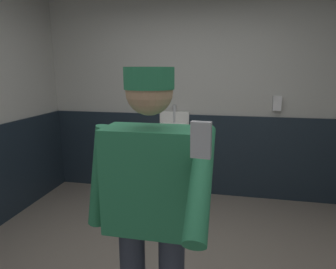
% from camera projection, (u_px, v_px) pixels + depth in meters
% --- Properties ---
extents(wall_back, '(4.63, 0.12, 2.63)m').
position_uv_depth(wall_back, '(194.00, 99.00, 3.85)').
color(wall_back, '#B2B2AD').
rests_on(wall_back, ground_plane).
extents(wainscot_band_back, '(4.03, 0.03, 1.11)m').
position_uv_depth(wainscot_band_back, '(193.00, 155.00, 3.95)').
color(wainscot_band_back, '#19232D').
rests_on(wainscot_band_back, ground_plane).
extents(urinal_solo, '(0.40, 0.34, 1.24)m').
position_uv_depth(urinal_solo, '(173.00, 140.00, 3.81)').
color(urinal_solo, white).
rests_on(urinal_solo, ground_plane).
extents(person, '(0.67, 0.60, 1.71)m').
position_uv_depth(person, '(150.00, 204.00, 1.48)').
color(person, '#2D3342').
rests_on(person, ground_plane).
extents(cell_phone, '(0.06, 0.03, 0.11)m').
position_uv_depth(cell_phone, '(201.00, 140.00, 0.83)').
color(cell_phone, '#A5A8B2').
extents(soap_dispenser, '(0.10, 0.07, 0.18)m').
position_uv_depth(soap_dispenser, '(277.00, 103.00, 3.56)').
color(soap_dispenser, silver).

